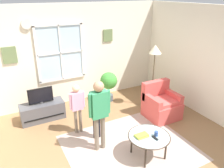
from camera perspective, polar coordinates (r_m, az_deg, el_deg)
ground_plane at (r=4.43m, az=2.95°, el=-19.10°), size 5.86×6.30×0.02m
back_wall at (r=6.18m, az=-10.79°, el=7.32°), size 5.26×0.17×2.67m
area_rug at (r=4.72m, az=4.37°, el=-15.80°), size 2.44×2.12×0.01m
tv_stand at (r=5.75m, az=-17.28°, el=-6.66°), size 1.03×0.44×0.43m
television at (r=5.56m, az=-17.77°, el=-2.85°), size 0.58×0.08×0.40m
armchair at (r=5.70m, az=12.37°, el=-5.15°), size 0.76×0.74×0.87m
coffee_table at (r=4.31m, az=9.41°, el=-13.21°), size 0.79×0.79×0.46m
book_stack at (r=4.25m, az=7.55°, el=-12.88°), size 0.25×0.17×0.04m
cup at (r=4.29m, az=11.20°, el=-12.30°), size 0.07×0.07×0.09m
remote_near_books at (r=4.24m, az=10.91°, el=-13.38°), size 0.05×0.14×0.02m
person_red_shirt at (r=4.64m, az=-4.02°, el=-6.78°), size 0.32×0.14×1.05m
person_green_shirt at (r=4.18m, az=-3.28°, el=-6.26°), size 0.44×0.20×1.46m
person_pink_shirt at (r=4.84m, az=-8.92°, el=-4.96°), size 0.34×0.16×1.14m
potted_plant_by_window at (r=6.26m, az=-0.83°, el=0.47°), size 0.48×0.48×0.85m
floor_lamp at (r=5.79m, az=10.86°, el=7.14°), size 0.32×0.32×1.70m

